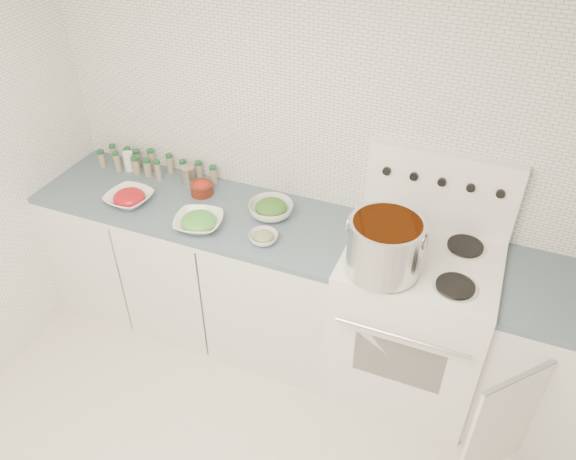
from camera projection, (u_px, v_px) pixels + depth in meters
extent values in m
cube|color=white|center=(354.00, 152.00, 2.97)|extent=(3.50, 0.02, 2.50)
cube|color=white|center=(202.00, 267.00, 3.47)|extent=(1.85, 0.62, 0.86)
cube|color=#3F545E|center=(194.00, 207.00, 3.20)|extent=(1.85, 0.62, 0.03)
cube|color=white|center=(411.00, 324.00, 3.05)|extent=(0.76, 0.65, 0.92)
cube|color=black|center=(398.00, 362.00, 2.79)|extent=(0.45, 0.01, 0.28)
cylinder|color=silver|center=(401.00, 338.00, 2.63)|extent=(0.65, 0.02, 0.02)
cube|color=white|center=(423.00, 258.00, 2.77)|extent=(0.76, 0.65, 0.01)
cube|color=white|center=(441.00, 191.00, 2.85)|extent=(0.76, 0.06, 0.43)
cylinder|color=silver|center=(379.00, 267.00, 2.70)|extent=(0.21, 0.21, 0.01)
cylinder|color=black|center=(380.00, 266.00, 2.70)|extent=(0.18, 0.18, 0.01)
cylinder|color=silver|center=(455.00, 287.00, 2.59)|extent=(0.21, 0.21, 0.01)
cylinder|color=black|center=(455.00, 286.00, 2.59)|extent=(0.18, 0.18, 0.01)
cylinder|color=silver|center=(395.00, 230.00, 2.94)|extent=(0.21, 0.21, 0.01)
cylinder|color=black|center=(395.00, 229.00, 2.93)|extent=(0.18, 0.18, 0.01)
cylinder|color=silver|center=(465.00, 247.00, 2.83)|extent=(0.21, 0.21, 0.01)
cylinder|color=black|center=(465.00, 246.00, 2.82)|extent=(0.18, 0.18, 0.01)
cylinder|color=black|center=(387.00, 171.00, 2.87)|extent=(0.04, 0.02, 0.04)
cylinder|color=black|center=(414.00, 176.00, 2.83)|extent=(0.04, 0.02, 0.04)
cylinder|color=black|center=(442.00, 182.00, 2.78)|extent=(0.04, 0.02, 0.04)
cylinder|color=black|center=(471.00, 188.00, 2.74)|extent=(0.04, 0.02, 0.04)
cylinder|color=black|center=(501.00, 193.00, 2.70)|extent=(0.04, 0.02, 0.04)
cube|color=white|center=(573.00, 371.00, 2.83)|extent=(0.89, 0.62, 0.86)
cube|color=white|center=(501.00, 426.00, 2.58)|extent=(0.28, 0.31, 0.70)
cylinder|color=silver|center=(385.00, 246.00, 2.60)|extent=(0.35, 0.35, 0.27)
cylinder|color=orange|center=(388.00, 225.00, 2.53)|extent=(0.32, 0.32, 0.03)
torus|color=silver|center=(349.00, 223.00, 2.60)|extent=(0.01, 0.08, 0.08)
torus|color=silver|center=(427.00, 241.00, 2.49)|extent=(0.01, 0.08, 0.08)
imported|color=white|center=(129.00, 198.00, 3.19)|extent=(0.27, 0.27, 0.06)
ellipsoid|color=red|center=(129.00, 197.00, 3.18)|extent=(0.18, 0.18, 0.08)
imported|color=white|center=(199.00, 222.00, 3.00)|extent=(0.31, 0.31, 0.06)
ellipsoid|color=green|center=(199.00, 220.00, 2.99)|extent=(0.18, 0.18, 0.08)
imported|color=white|center=(271.00, 210.00, 3.08)|extent=(0.31, 0.31, 0.08)
ellipsoid|color=#1E5819|center=(271.00, 207.00, 3.07)|extent=(0.18, 0.18, 0.08)
imported|color=white|center=(263.00, 238.00, 2.90)|extent=(0.19, 0.19, 0.05)
ellipsoid|color=#2E491D|center=(263.00, 236.00, 2.90)|extent=(0.11, 0.11, 0.05)
cylinder|color=#531A0E|center=(202.00, 189.00, 3.26)|extent=(0.13, 0.13, 0.07)
ellipsoid|color=#A1230B|center=(201.00, 185.00, 3.25)|extent=(0.10, 0.10, 0.05)
cylinder|color=white|center=(129.00, 161.00, 3.46)|extent=(0.08, 0.08, 0.12)
cylinder|color=gray|center=(188.00, 175.00, 3.34)|extent=(0.11, 0.11, 0.11)
cylinder|color=gray|center=(114.00, 153.00, 3.57)|extent=(0.04, 0.04, 0.09)
cylinder|color=#164F28|center=(112.00, 146.00, 3.54)|extent=(0.04, 0.04, 0.02)
cylinder|color=gray|center=(128.00, 157.00, 3.54)|extent=(0.04, 0.04, 0.09)
cylinder|color=#164F28|center=(127.00, 149.00, 3.51)|extent=(0.04, 0.04, 0.02)
cylinder|color=gray|center=(137.00, 159.00, 3.51)|extent=(0.05, 0.05, 0.09)
cylinder|color=#164F28|center=(136.00, 152.00, 3.48)|extent=(0.05, 0.05, 0.02)
cylinder|color=gray|center=(152.00, 160.00, 3.48)|extent=(0.04, 0.04, 0.11)
cylinder|color=#164F28|center=(150.00, 151.00, 3.44)|extent=(0.05, 0.05, 0.02)
cylinder|color=gray|center=(170.00, 165.00, 3.44)|extent=(0.04, 0.04, 0.11)
cylinder|color=#164F28|center=(169.00, 156.00, 3.41)|extent=(0.04, 0.04, 0.02)
cylinder|color=gray|center=(183.00, 169.00, 3.42)|extent=(0.04, 0.04, 0.09)
cylinder|color=#164F28|center=(182.00, 162.00, 3.38)|extent=(0.04, 0.04, 0.02)
cylinder|color=gray|center=(199.00, 171.00, 3.38)|extent=(0.04, 0.04, 0.10)
cylinder|color=#164F28|center=(198.00, 163.00, 3.35)|extent=(0.04, 0.04, 0.02)
cylinder|color=gray|center=(214.00, 176.00, 3.35)|extent=(0.04, 0.04, 0.10)
cylinder|color=#164F28|center=(213.00, 167.00, 3.32)|extent=(0.05, 0.05, 0.02)
cylinder|color=gray|center=(102.00, 160.00, 3.50)|extent=(0.04, 0.04, 0.09)
cylinder|color=#164F28|center=(100.00, 152.00, 3.47)|extent=(0.05, 0.05, 0.02)
cylinder|color=gray|center=(118.00, 163.00, 3.45)|extent=(0.04, 0.04, 0.12)
cylinder|color=#164F28|center=(116.00, 153.00, 3.41)|extent=(0.04, 0.04, 0.02)
cylinder|color=gray|center=(136.00, 167.00, 3.43)|extent=(0.05, 0.05, 0.10)
cylinder|color=#164F28|center=(135.00, 159.00, 3.40)|extent=(0.05, 0.05, 0.02)
cylinder|color=gray|center=(148.00, 169.00, 3.41)|extent=(0.05, 0.05, 0.10)
cylinder|color=#164F28|center=(146.00, 161.00, 3.38)|extent=(0.05, 0.05, 0.02)
cylinder|color=gray|center=(158.00, 172.00, 3.37)|extent=(0.04, 0.04, 0.11)
cylinder|color=#164F28|center=(157.00, 162.00, 3.33)|extent=(0.04, 0.04, 0.02)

